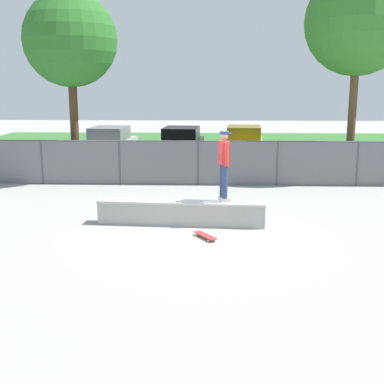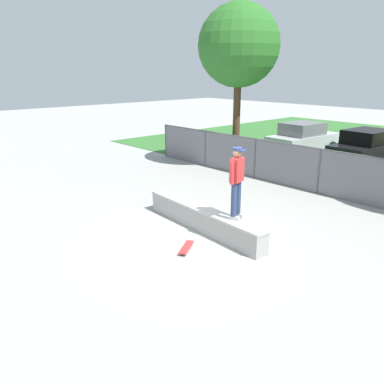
{
  "view_description": "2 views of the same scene",
  "coord_description": "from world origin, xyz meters",
  "px_view_note": "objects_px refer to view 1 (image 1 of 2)",
  "views": [
    {
      "loc": [
        0.42,
        -12.34,
        3.67
      ],
      "look_at": [
        -0.02,
        0.32,
        0.96
      ],
      "focal_mm": 47.35,
      "sensor_mm": 36.0,
      "label": 1
    },
    {
      "loc": [
        7.05,
        -6.52,
        4.27
      ],
      "look_at": [
        -0.15,
        0.07,
        1.27
      ],
      "focal_mm": 37.01,
      "sensor_mm": 36.0,
      "label": 2
    }
  ],
  "objects_px": {
    "tree_near_left": "(70,40)",
    "car_black": "(182,144)",
    "tree_near_right": "(358,22)",
    "car_yellow": "(244,143)",
    "car_silver": "(110,144)",
    "skateboard": "(205,236)",
    "skateboarder": "(224,162)",
    "concrete_ledge": "(181,213)"
  },
  "relations": [
    {
      "from": "tree_near_left",
      "to": "car_black",
      "type": "relative_size",
      "value": 1.63
    },
    {
      "from": "tree_near_right",
      "to": "car_yellow",
      "type": "xyz_separation_m",
      "value": [
        -3.93,
        4.59,
        -5.13
      ]
    },
    {
      "from": "car_silver",
      "to": "tree_near_right",
      "type": "bearing_deg",
      "value": -20.53
    },
    {
      "from": "skateboard",
      "to": "tree_near_left",
      "type": "height_order",
      "value": "tree_near_left"
    },
    {
      "from": "skateboarder",
      "to": "car_silver",
      "type": "distance_m",
      "value": 12.38
    },
    {
      "from": "skateboarder",
      "to": "car_yellow",
      "type": "distance_m",
      "value": 12.0
    },
    {
      "from": "tree_near_right",
      "to": "tree_near_left",
      "type": "bearing_deg",
      "value": -174.53
    },
    {
      "from": "car_silver",
      "to": "car_black",
      "type": "relative_size",
      "value": 1.0
    },
    {
      "from": "tree_near_right",
      "to": "car_yellow",
      "type": "distance_m",
      "value": 7.93
    },
    {
      "from": "concrete_ledge",
      "to": "tree_near_left",
      "type": "bearing_deg",
      "value": 124.99
    },
    {
      "from": "skateboarder",
      "to": "car_black",
      "type": "xyz_separation_m",
      "value": [
        -1.72,
        11.19,
        -0.84
      ]
    },
    {
      "from": "car_silver",
      "to": "car_black",
      "type": "xyz_separation_m",
      "value": [
        3.46,
        -0.02,
        0.0
      ]
    },
    {
      "from": "skateboard",
      "to": "tree_near_right",
      "type": "height_order",
      "value": "tree_near_right"
    },
    {
      "from": "skateboard",
      "to": "car_black",
      "type": "height_order",
      "value": "car_black"
    },
    {
      "from": "car_silver",
      "to": "car_yellow",
      "type": "bearing_deg",
      "value": 6.08
    },
    {
      "from": "skateboarder",
      "to": "car_yellow",
      "type": "bearing_deg",
      "value": 83.7
    },
    {
      "from": "tree_near_left",
      "to": "tree_near_right",
      "type": "distance_m",
      "value": 10.88
    },
    {
      "from": "concrete_ledge",
      "to": "car_yellow",
      "type": "distance_m",
      "value": 12.23
    },
    {
      "from": "skateboarder",
      "to": "tree_near_right",
      "type": "xyz_separation_m",
      "value": [
        5.24,
        7.31,
        4.29
      ]
    },
    {
      "from": "concrete_ledge",
      "to": "tree_near_right",
      "type": "relative_size",
      "value": 0.56
    },
    {
      "from": "tree_near_left",
      "to": "car_yellow",
      "type": "bearing_deg",
      "value": 39.3
    },
    {
      "from": "tree_near_left",
      "to": "car_yellow",
      "type": "height_order",
      "value": "tree_near_left"
    },
    {
      "from": "tree_near_left",
      "to": "car_silver",
      "type": "relative_size",
      "value": 1.63
    },
    {
      "from": "concrete_ledge",
      "to": "car_silver",
      "type": "bearing_deg",
      "value": 109.77
    },
    {
      "from": "tree_near_right",
      "to": "car_yellow",
      "type": "relative_size",
      "value": 1.86
    },
    {
      "from": "tree_near_right",
      "to": "skateboard",
      "type": "bearing_deg",
      "value": -123.65
    },
    {
      "from": "car_yellow",
      "to": "tree_near_right",
      "type": "bearing_deg",
      "value": -49.45
    },
    {
      "from": "skateboarder",
      "to": "tree_near_left",
      "type": "distance_m",
      "value": 9.12
    },
    {
      "from": "skateboard",
      "to": "car_yellow",
      "type": "xyz_separation_m",
      "value": [
        1.78,
        13.17,
        0.77
      ]
    },
    {
      "from": "tree_near_left",
      "to": "car_yellow",
      "type": "distance_m",
      "value": 9.92
    },
    {
      "from": "car_yellow",
      "to": "skateboarder",
      "type": "bearing_deg",
      "value": -96.3
    },
    {
      "from": "car_silver",
      "to": "car_black",
      "type": "height_order",
      "value": "same"
    },
    {
      "from": "car_yellow",
      "to": "skateboard",
      "type": "bearing_deg",
      "value": -97.69
    },
    {
      "from": "concrete_ledge",
      "to": "tree_near_right",
      "type": "bearing_deg",
      "value": 49.2
    },
    {
      "from": "skateboard",
      "to": "car_silver",
      "type": "bearing_deg",
      "value": 110.69
    },
    {
      "from": "skateboarder",
      "to": "car_yellow",
      "type": "xyz_separation_m",
      "value": [
        1.31,
        11.9,
        -0.84
      ]
    },
    {
      "from": "car_silver",
      "to": "tree_near_left",
      "type": "bearing_deg",
      "value": -94.45
    },
    {
      "from": "tree_near_left",
      "to": "concrete_ledge",
      "type": "bearing_deg",
      "value": -55.01
    },
    {
      "from": "tree_near_left",
      "to": "car_silver",
      "type": "distance_m",
      "value": 6.64
    },
    {
      "from": "skateboarder",
      "to": "skateboard",
      "type": "xyz_separation_m",
      "value": [
        -0.47,
        -1.27,
        -1.6
      ]
    },
    {
      "from": "tree_near_right",
      "to": "car_black",
      "type": "relative_size",
      "value": 1.86
    },
    {
      "from": "skateboard",
      "to": "car_yellow",
      "type": "bearing_deg",
      "value": 82.31
    }
  ]
}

